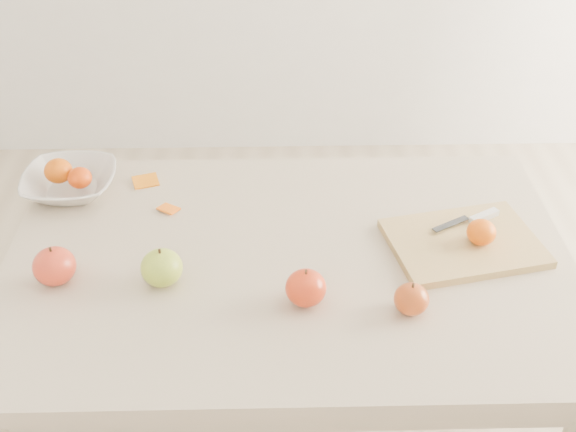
{
  "coord_description": "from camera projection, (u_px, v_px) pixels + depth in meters",
  "views": [
    {
      "loc": [
        -0.03,
        -1.19,
        1.71
      ],
      "look_at": [
        0.0,
        0.05,
        0.82
      ],
      "focal_mm": 45.0,
      "sensor_mm": 36.0,
      "label": 1
    }
  ],
  "objects": [
    {
      "name": "table",
      "position": [
        289.0,
        292.0,
        1.58
      ],
      "size": [
        1.2,
        0.8,
        0.75
      ],
      "color": "#C2AB93",
      "rests_on": "ground"
    },
    {
      "name": "cutting_board",
      "position": [
        464.0,
        243.0,
        1.55
      ],
      "size": [
        0.35,
        0.29,
        0.02
      ],
      "primitive_type": "cube",
      "rotation": [
        0.0,
        0.0,
        0.21
      ],
      "color": "tan",
      "rests_on": "table"
    },
    {
      "name": "board_tangerine",
      "position": [
        481.0,
        232.0,
        1.52
      ],
      "size": [
        0.06,
        0.06,
        0.05
      ],
      "primitive_type": "ellipsoid",
      "color": "#DB5207",
      "rests_on": "cutting_board"
    },
    {
      "name": "fruit_bowl",
      "position": [
        70.0,
        183.0,
        1.71
      ],
      "size": [
        0.22,
        0.22,
        0.05
      ],
      "primitive_type": "imported",
      "color": "silver",
      "rests_on": "table"
    },
    {
      "name": "bowl_tangerine_near",
      "position": [
        58.0,
        171.0,
        1.7
      ],
      "size": [
        0.07,
        0.07,
        0.06
      ],
      "primitive_type": "ellipsoid",
      "color": "#C84807",
      "rests_on": "fruit_bowl"
    },
    {
      "name": "bowl_tangerine_far",
      "position": [
        80.0,
        178.0,
        1.68
      ],
      "size": [
        0.06,
        0.06,
        0.05
      ],
      "primitive_type": "ellipsoid",
      "color": "#CE4107",
      "rests_on": "fruit_bowl"
    },
    {
      "name": "orange_peel_a",
      "position": [
        146.0,
        183.0,
        1.75
      ],
      "size": [
        0.07,
        0.06,
        0.01
      ],
      "primitive_type": "cube",
      "rotation": [
        0.21,
        0.0,
        0.32
      ],
      "color": "orange",
      "rests_on": "table"
    },
    {
      "name": "orange_peel_b",
      "position": [
        169.0,
        210.0,
        1.66
      ],
      "size": [
        0.06,
        0.05,
        0.01
      ],
      "primitive_type": "cube",
      "rotation": [
        -0.14,
        0.0,
        -0.56
      ],
      "color": "orange",
      "rests_on": "table"
    },
    {
      "name": "paring_knife",
      "position": [
        479.0,
        217.0,
        1.6
      ],
      "size": [
        0.16,
        0.08,
        0.01
      ],
      "color": "white",
      "rests_on": "cutting_board"
    },
    {
      "name": "apple_green",
      "position": [
        162.0,
        268.0,
        1.44
      ],
      "size": [
        0.08,
        0.08,
        0.08
      ],
      "primitive_type": "ellipsoid",
      "color": "olive",
      "rests_on": "table"
    },
    {
      "name": "apple_red_e",
      "position": [
        411.0,
        299.0,
        1.37
      ],
      "size": [
        0.07,
        0.07,
        0.06
      ],
      "primitive_type": "ellipsoid",
      "color": "maroon",
      "rests_on": "table"
    },
    {
      "name": "apple_red_b",
      "position": [
        54.0,
        266.0,
        1.44
      ],
      "size": [
        0.09,
        0.09,
        0.08
      ],
      "primitive_type": "ellipsoid",
      "color": "maroon",
      "rests_on": "table"
    },
    {
      "name": "apple_red_c",
      "position": [
        306.0,
        288.0,
        1.39
      ],
      "size": [
        0.08,
        0.08,
        0.07
      ],
      "primitive_type": "ellipsoid",
      "color": "#A00208",
      "rests_on": "table"
    }
  ]
}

